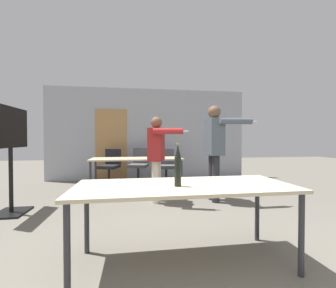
# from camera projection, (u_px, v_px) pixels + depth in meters

# --- Properties ---
(back_wall) EXTENTS (5.85, 0.12, 2.67)m
(back_wall) POSITION_uv_depth(u_px,v_px,m) (148.00, 134.00, 6.70)
(back_wall) COLOR #A3A8B2
(back_wall) RESTS_ON ground_plane
(conference_table_near) EXTENTS (2.02, 0.82, 0.75)m
(conference_table_near) POSITION_uv_depth(u_px,v_px,m) (184.00, 191.00, 2.11)
(conference_table_near) COLOR #C6B793
(conference_table_near) RESTS_ON ground_plane
(conference_table_far) EXTENTS (2.04, 0.77, 0.75)m
(conference_table_far) POSITION_uv_depth(u_px,v_px,m) (137.00, 161.00, 5.10)
(conference_table_far) COLOR #C6B793
(conference_table_far) RESTS_ON ground_plane
(tv_screen) EXTENTS (0.44, 1.04, 1.69)m
(tv_screen) POSITION_uv_depth(u_px,v_px,m) (10.00, 147.00, 3.53)
(tv_screen) COLOR black
(tv_screen) RESTS_ON ground_plane
(person_center_tall) EXTENTS (0.70, 0.79, 1.60)m
(person_center_tall) POSITION_uv_depth(u_px,v_px,m) (157.00, 151.00, 4.21)
(person_center_tall) COLOR beige
(person_center_tall) RESTS_ON ground_plane
(person_right_polo) EXTENTS (0.82, 0.69, 1.81)m
(person_right_polo) POSITION_uv_depth(u_px,v_px,m) (215.00, 144.00, 4.27)
(person_right_polo) COLOR #28282D
(person_right_polo) RESTS_ON ground_plane
(office_chair_mid_tucked) EXTENTS (0.59, 0.64, 0.95)m
(office_chair_mid_tucked) POSITION_uv_depth(u_px,v_px,m) (139.00, 167.00, 5.93)
(office_chair_mid_tucked) COLOR black
(office_chair_mid_tucked) RESTS_ON ground_plane
(office_chair_near_pushed) EXTENTS (0.52, 0.58, 0.92)m
(office_chair_near_pushed) POSITION_uv_depth(u_px,v_px,m) (166.00, 167.00, 6.00)
(office_chair_near_pushed) COLOR black
(office_chair_near_pushed) RESTS_ON ground_plane
(office_chair_far_left) EXTENTS (0.60, 0.64, 0.91)m
(office_chair_far_left) POSITION_uv_depth(u_px,v_px,m) (110.00, 168.00, 5.97)
(office_chair_far_left) COLOR black
(office_chair_far_left) RESTS_ON ground_plane
(beer_bottle) EXTENTS (0.06, 0.06, 0.39)m
(beer_bottle) POSITION_uv_depth(u_px,v_px,m) (178.00, 166.00, 2.03)
(beer_bottle) COLOR black
(beer_bottle) RESTS_ON conference_table_near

